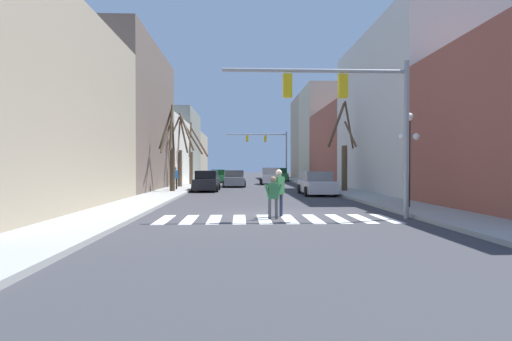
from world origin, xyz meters
The scene contains 22 objects.
ground_plane centered at (0.00, 0.00, 0.00)m, with size 240.00×240.00×0.00m, color #38383D.
sidewalk_left centered at (-6.34, 0.00, 0.07)m, with size 2.62×90.00×0.15m.
sidewalk_right centered at (6.34, 0.00, 0.07)m, with size 2.62×90.00×0.15m.
building_row_left centered at (-10.65, 27.09, 4.57)m, with size 6.00×68.37×11.17m.
building_row_right centered at (10.65, 26.84, 5.47)m, with size 6.00×60.62×13.05m.
crosswalk_stripes centered at (0.00, -1.36, 0.00)m, with size 8.55×2.60×0.01m.
traffic_signal_near centered at (2.75, -1.40, 4.22)m, with size 6.84×0.28×5.79m.
traffic_signal_far centered at (2.43, 36.46, 4.79)m, with size 8.03×0.28×6.51m.
street_lamp_right_corner centered at (6.05, 1.32, 3.07)m, with size 0.95×0.36×4.11m.
car_parked_left_mid centered at (-1.84, 21.97, 0.73)m, with size 2.10×4.78×1.55m.
car_parked_right_near centered at (3.91, 36.28, 0.80)m, with size 1.99×4.62×1.72m.
car_parked_right_far centered at (1.96, 26.80, 0.82)m, with size 2.20×4.30×1.78m.
car_parked_right_mid centered at (3.85, 10.91, 0.75)m, with size 2.12×4.68×1.59m.
car_parked_left_far centered at (-3.92, 15.32, 0.75)m, with size 1.97×4.73×1.59m.
car_driving_away_lane centered at (-3.92, 32.09, 0.72)m, with size 1.98×4.52×1.53m.
pedestrian_on_left_sidewalk centered at (0.15, -0.70, 1.07)m, with size 0.57×0.65×1.80m.
pedestrian_near_right_corner centered at (-0.12, -1.34, 0.92)m, with size 0.67×0.27×1.56m.
pedestrian_on_right_sidewalk centered at (-6.31, 15.12, 1.19)m, with size 0.43×0.71×1.76m.
street_tree_right_near centered at (-6.42, 19.49, 3.22)m, with size 3.23×3.88×6.52m.
street_tree_left_near centered at (-6.11, 24.64, 2.83)m, with size 2.28×2.35×6.26m.
street_tree_right_mid centered at (6.32, 13.22, 2.78)m, with size 2.18×3.18×6.58m.
street_tree_right_far centered at (-6.23, 12.89, 2.74)m, with size 0.92×3.35×6.20m.
Camera 1 is at (-1.33, -15.80, 1.92)m, focal length 28.00 mm.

